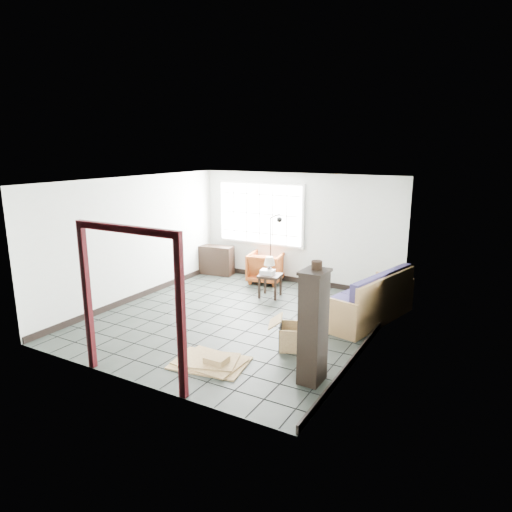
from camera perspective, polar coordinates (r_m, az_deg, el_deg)
The scene contains 15 objects.
ground at distance 8.75m, azimuth -2.35°, elevation -7.83°, with size 5.50×5.50×0.00m, color black.
room_shell at distance 8.31m, azimuth -2.36°, elevation 3.08°, with size 5.02×5.52×2.61m.
window_panel at distance 11.10m, azimuth 0.53°, elevation 5.32°, with size 2.32×0.08×1.52m.
doorway_trim at distance 6.30m, azimuth -15.54°, elevation -3.64°, with size 1.80×0.08×2.20m.
futon_sofa at distance 8.81m, azimuth 14.15°, elevation -5.69°, with size 1.30×2.29×0.96m.
armchair at distance 10.93m, azimuth 1.26°, elevation -1.25°, with size 0.77×0.72×0.79m, color brown.
side_table at distance 9.85m, azimuth 1.79°, elevation -2.83°, with size 0.52×0.52×0.50m.
table_lamp at distance 9.85m, azimuth 1.69°, elevation -0.74°, with size 0.32×0.32×0.37m.
projector at distance 9.84m, azimuth 1.44°, elevation -2.01°, with size 0.31×0.25×0.10m.
floor_lamp at distance 10.68m, azimuth 2.35°, elevation 1.19°, with size 0.49×0.30×1.70m.
console_shelf at distance 11.68m, azimuth -5.14°, elevation -0.49°, with size 0.98×0.50×0.73m.
tall_shelf at distance 6.29m, azimuth 7.17°, elevation -8.71°, with size 0.34×0.44×1.60m.
pot at distance 6.09m, azimuth 7.61°, elevation -1.13°, with size 0.18×0.18×0.11m.
open_box at distance 7.51m, azimuth 5.24°, elevation -10.03°, with size 1.04×0.78×0.53m.
cardboard_pile at distance 7.06m, azimuth -5.67°, elevation -12.98°, with size 1.22×0.95×0.16m.
Camera 1 is at (4.31, -6.92, 3.19)m, focal length 32.00 mm.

